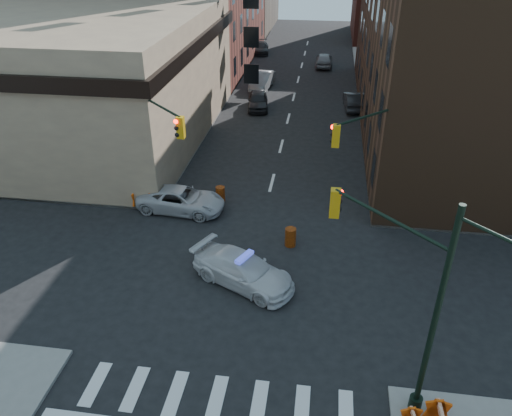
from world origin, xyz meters
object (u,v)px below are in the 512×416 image
(parked_car_wnear, at_px, (258,101))
(parked_car_wfar, at_px, (262,80))
(pickup, at_px, (181,200))
(barrel_bank, at_px, (220,194))
(parked_car_enear, at_px, (354,101))
(pedestrian_a, at_px, (144,165))
(barricade_nw_a, at_px, (144,199))
(pedestrian_b, at_px, (86,176))
(barrel_road, at_px, (290,237))
(police_car, at_px, (243,270))

(parked_car_wnear, distance_m, parked_car_wfar, 6.23)
(parked_car_wfar, bearing_deg, parked_car_wnear, -79.91)
(pickup, height_order, barrel_bank, pickup)
(parked_car_enear, distance_m, barrel_bank, 20.03)
(pedestrian_a, relative_size, barricade_nw_a, 1.44)
(pedestrian_b, height_order, barrel_road, pedestrian_b)
(parked_car_wnear, bearing_deg, barrel_road, -85.23)
(barrel_road, xyz_separation_m, barricade_nw_a, (-8.74, 2.59, 0.13))
(parked_car_wfar, bearing_deg, barrel_road, -73.34)
(police_car, height_order, barrel_road, police_car)
(parked_car_enear, xyz_separation_m, barrel_road, (-3.75, -22.27, -0.23))
(parked_car_wfar, bearing_deg, barrel_bank, -82.46)
(police_car, xyz_separation_m, parked_car_wfar, (-3.22, 30.71, 0.06))
(pickup, relative_size, barrel_bank, 5.16)
(pickup, xyz_separation_m, pedestrian_a, (-3.35, 3.41, 0.38))
(barrel_road, bearing_deg, pedestrian_b, 161.93)
(parked_car_wnear, distance_m, pedestrian_b, 18.79)
(police_car, relative_size, parked_car_enear, 1.13)
(pedestrian_b, bearing_deg, pedestrian_a, 35.49)
(pedestrian_b, height_order, barrel_bank, pedestrian_b)
(pedestrian_a, xyz_separation_m, barrel_road, (9.85, -6.10, -0.57))
(parked_car_enear, distance_m, pedestrian_b, 24.57)
(police_car, distance_m, pedestrian_b, 13.41)
(barricade_nw_a, bearing_deg, parked_car_enear, 64.87)
(pickup, height_order, pedestrian_a, pedestrian_a)
(pedestrian_a, bearing_deg, parked_car_wnear, 81.36)
(parked_car_enear, relative_size, barricade_nw_a, 3.47)
(parked_car_wnear, xyz_separation_m, pedestrian_b, (-8.26, -16.88, 0.24))
(police_car, height_order, barrel_bank, police_car)
(barricade_nw_a, bearing_deg, pedestrian_b, 165.99)
(barrel_road, bearing_deg, parked_car_wnear, 102.47)
(parked_car_enear, height_order, pedestrian_a, pedestrian_a)
(parked_car_wfar, bearing_deg, barricade_nw_a, -92.29)
(parked_car_wfar, xyz_separation_m, barrel_road, (5.10, -27.31, -0.29))
(parked_car_enear, bearing_deg, parked_car_wfar, -34.29)
(police_car, distance_m, parked_car_enear, 26.27)
(barrel_bank, bearing_deg, police_car, -70.51)
(police_car, distance_m, parked_car_wfar, 30.88)
(barrel_road, bearing_deg, barricade_nw_a, 163.50)
(barrel_bank, relative_size, barricade_nw_a, 0.75)
(pedestrian_a, distance_m, barrel_road, 11.60)
(parked_car_wfar, relative_size, barrel_road, 4.78)
(pedestrian_a, bearing_deg, barrel_bank, -10.82)
(parked_car_wfar, bearing_deg, police_car, -77.94)
(parked_car_wfar, bearing_deg, parked_car_enear, -23.62)
(parked_car_wfar, height_order, pedestrian_b, pedestrian_b)
(parked_car_wfar, relative_size, pedestrian_a, 2.59)
(pickup, bearing_deg, pedestrian_b, 81.91)
(parked_car_wnear, bearing_deg, pedestrian_a, -116.76)
(police_car, height_order, parked_car_wfar, parked_car_wfar)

